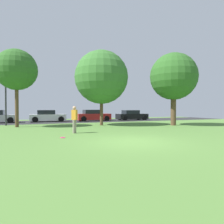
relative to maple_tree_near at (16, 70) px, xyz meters
name	(u,v)px	position (x,y,z in m)	size (l,w,h in m)	color
ground_plane	(134,142)	(5.51, -10.18, -4.76)	(44.00, 44.00, 0.00)	#547F38
road_strip	(70,121)	(5.51, 5.82, -4.76)	(44.00, 6.40, 0.01)	#28282B
maple_tree_near	(16,70)	(0.00, 0.00, 0.00)	(3.39, 3.39, 6.48)	brown
oak_tree_center	(174,77)	(13.28, -3.55, -0.28)	(4.31, 4.31, 6.66)	brown
maple_tree_far	(101,77)	(7.15, -0.95, -0.32)	(4.93, 4.93, 6.92)	brown
person_catcher	(74,118)	(3.62, -5.90, -3.82)	(0.38, 0.38, 1.70)	gray
frisbee_disc	(63,138)	(2.64, -7.63, -4.75)	(0.27, 0.27, 0.03)	#EA2D6B
parked_car_white	(47,116)	(2.89, 6.21, -4.13)	(4.05, 1.98, 1.37)	white
parked_car_red	(93,116)	(8.32, 5.57, -4.11)	(4.18, 1.96, 1.40)	#B21E1E
parked_car_black	(132,115)	(13.75, 5.50, -4.15)	(4.18, 1.94, 1.33)	black
street_lamp_post	(6,101)	(-1.02, 2.02, -2.51)	(0.14, 0.14, 4.50)	#2D2D33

